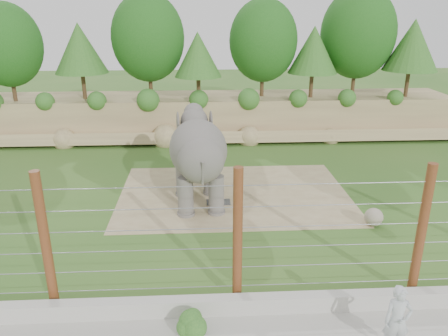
{
  "coord_description": "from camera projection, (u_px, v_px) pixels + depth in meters",
  "views": [
    {
      "loc": [
        -0.93,
        -14.69,
        7.72
      ],
      "look_at": [
        0.0,
        2.0,
        1.6
      ],
      "focal_mm": 35.0,
      "sensor_mm": 36.0,
      "label": 1
    }
  ],
  "objects": [
    {
      "name": "back_embankment",
      "position": [
        224.0,
        73.0,
        27.02
      ],
      "size": [
        30.0,
        5.52,
        8.77
      ],
      "color": "#8D7652",
      "rests_on": "ground"
    },
    {
      "name": "drain_grate",
      "position": [
        218.0,
        202.0,
        18.41
      ],
      "size": [
        1.0,
        0.6,
        0.03
      ],
      "primitive_type": "cube",
      "color": "#262628",
      "rests_on": "dirt_patch"
    },
    {
      "name": "stone_ball",
      "position": [
        374.0,
        217.0,
        16.35
      ],
      "size": [
        0.69,
        0.69,
        0.69
      ],
      "primitive_type": "sphere",
      "color": "gray",
      "rests_on": "dirt_patch"
    },
    {
      "name": "elephant",
      "position": [
        198.0,
        162.0,
        17.7
      ],
      "size": [
        2.35,
        4.77,
        3.74
      ],
      "primitive_type": null,
      "rotation": [
        0.0,
        0.0,
        0.08
      ],
      "color": "#5C5852",
      "rests_on": "ground"
    },
    {
      "name": "zookeeper",
      "position": [
        397.0,
        321.0,
        10.14
      ],
      "size": [
        0.68,
        0.47,
        1.78
      ],
      "primitive_type": "imported",
      "rotation": [
        0.0,
        0.0,
        -0.08
      ],
      "color": "#AFB5B9",
      "rests_on": "walkway"
    },
    {
      "name": "walkway_shrub",
      "position": [
        191.0,
        324.0,
        10.85
      ],
      "size": [
        0.64,
        0.64,
        0.64
      ],
      "primitive_type": "sphere",
      "color": "#296124",
      "rests_on": "walkway"
    },
    {
      "name": "retaining_wall",
      "position": [
        238.0,
        305.0,
        11.7
      ],
      "size": [
        26.0,
        0.35,
        0.5
      ],
      "primitive_type": "cube",
      "color": "#BAB9AD",
      "rests_on": "ground"
    },
    {
      "name": "ground",
      "position": [
        227.0,
        226.0,
        16.47
      ],
      "size": [
        90.0,
        90.0,
        0.0
      ],
      "primitive_type": "plane",
      "color": "#346422",
      "rests_on": "ground"
    },
    {
      "name": "barrier_fence",
      "position": [
        238.0,
        238.0,
        11.56
      ],
      "size": [
        20.26,
        0.26,
        4.0
      ],
      "color": "#582314",
      "rests_on": "ground"
    },
    {
      "name": "dirt_patch",
      "position": [
        234.0,
        194.0,
        19.31
      ],
      "size": [
        10.0,
        7.0,
        0.02
      ],
      "primitive_type": "cube",
      "color": "#9D845D",
      "rests_on": "ground"
    }
  ]
}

